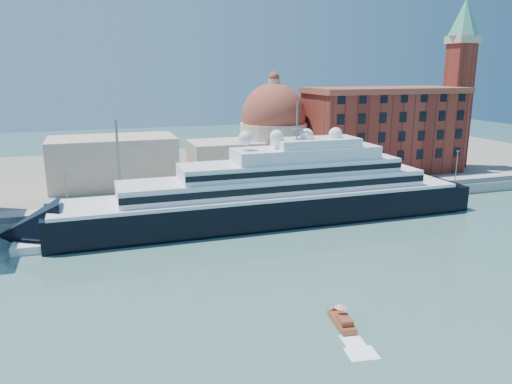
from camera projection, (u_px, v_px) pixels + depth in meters
name	position (u px, v px, depth m)	size (l,w,h in m)	color
ground	(271.00, 269.00, 77.08)	(400.00, 400.00, 0.00)	#3B665F
quay	(217.00, 206.00, 108.09)	(180.00, 10.00, 2.50)	gray
land	(183.00, 171.00, 145.90)	(260.00, 72.00, 2.00)	slate
quay_fence	(222.00, 203.00, 103.51)	(180.00, 0.10, 1.20)	slate
superyacht	(254.00, 200.00, 98.61)	(93.50, 12.96, 27.94)	black
service_barge	(53.00, 245.00, 85.19)	(12.49, 4.60, 2.77)	white
water_taxi	(342.00, 321.00, 59.90)	(2.58, 5.67, 2.60)	maroon
warehouse	(383.00, 130.00, 137.67)	(43.00, 19.00, 23.25)	maroon
campanile	(460.00, 74.00, 141.48)	(8.40, 8.40, 47.00)	maroon
church	(218.00, 145.00, 129.58)	(66.00, 18.00, 25.50)	beige
lamp_posts	(157.00, 172.00, 100.54)	(120.80, 2.40, 18.00)	slate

